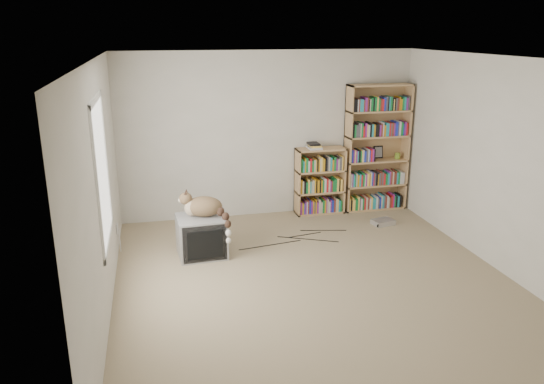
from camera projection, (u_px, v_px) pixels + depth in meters
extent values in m
cube|color=tan|center=(316.00, 283.00, 6.06)|extent=(4.50, 5.00, 0.01)
cube|color=silver|center=(269.00, 135.00, 8.02)|extent=(4.50, 0.02, 2.50)
cube|color=silver|center=(439.00, 282.00, 3.36)|extent=(4.50, 0.02, 2.50)
cube|color=silver|center=(101.00, 192.00, 5.21)|extent=(0.02, 5.00, 2.50)
cube|color=silver|center=(503.00, 167.00, 6.17)|extent=(0.02, 5.00, 2.50)
cube|color=white|center=(322.00, 59.00, 5.32)|extent=(4.50, 5.00, 0.02)
cube|color=white|center=(102.00, 172.00, 5.36)|extent=(0.02, 1.22, 1.52)
cube|color=gray|center=(201.00, 236.00, 6.75)|extent=(0.63, 0.57, 0.52)
cube|color=black|center=(205.00, 244.00, 6.52)|extent=(0.55, 0.06, 0.48)
cube|color=black|center=(205.00, 245.00, 6.50)|extent=(0.44, 0.04, 0.36)
cube|color=black|center=(200.00, 234.00, 6.86)|extent=(0.37, 0.32, 0.31)
ellipsoid|color=#3D2819|center=(204.00, 206.00, 6.69)|extent=(0.51, 0.39, 0.25)
ellipsoid|color=#3D2819|center=(214.00, 207.00, 6.69)|extent=(0.25, 0.27, 0.19)
ellipsoid|color=tan|center=(192.00, 208.00, 6.67)|extent=(0.21, 0.21, 0.21)
ellipsoid|color=#3D2819|center=(186.00, 198.00, 6.64)|extent=(0.19, 0.19, 0.16)
sphere|color=beige|center=(181.00, 200.00, 6.65)|extent=(0.08, 0.08, 0.06)
cone|color=black|center=(185.00, 194.00, 6.59)|extent=(0.07, 0.08, 0.08)
cone|color=black|center=(186.00, 192.00, 6.67)|extent=(0.07, 0.08, 0.08)
cube|color=tan|center=(348.00, 150.00, 8.21)|extent=(0.02, 0.30, 1.99)
cube|color=tan|center=(405.00, 147.00, 8.41)|extent=(0.03, 0.30, 1.99)
cube|color=tan|center=(373.00, 147.00, 8.44)|extent=(0.99, 0.03, 1.99)
cube|color=tan|center=(380.00, 85.00, 8.02)|extent=(0.99, 0.30, 0.02)
cube|color=tan|center=(373.00, 207.00, 8.60)|extent=(0.99, 0.30, 0.03)
cube|color=tan|center=(374.00, 184.00, 8.48)|extent=(0.99, 0.30, 0.03)
cube|color=tan|center=(376.00, 160.00, 8.37)|extent=(0.99, 0.30, 0.02)
cube|color=tan|center=(377.00, 136.00, 8.25)|extent=(0.99, 0.30, 0.02)
cube|color=tan|center=(379.00, 111.00, 8.14)|extent=(0.99, 0.30, 0.02)
cube|color=red|center=(373.00, 201.00, 8.57)|extent=(0.91, 0.24, 0.19)
cube|color=#1C2FBC|center=(375.00, 178.00, 8.45)|extent=(0.91, 0.24, 0.19)
cube|color=#147534|center=(376.00, 154.00, 8.34)|extent=(0.91, 0.24, 0.19)
cube|color=#B9B098|center=(378.00, 129.00, 8.22)|extent=(0.91, 0.24, 0.19)
cube|color=black|center=(379.00, 104.00, 8.11)|extent=(0.91, 0.24, 0.19)
cube|color=tan|center=(297.00, 182.00, 8.18)|extent=(0.03, 0.30, 1.04)
cube|color=tan|center=(342.00, 180.00, 8.33)|extent=(0.02, 0.30, 1.04)
cube|color=tan|center=(317.00, 179.00, 8.38)|extent=(0.76, 0.03, 1.04)
cube|color=tan|center=(321.00, 149.00, 8.10)|extent=(0.76, 0.30, 0.02)
cube|color=tan|center=(319.00, 212.00, 8.40)|extent=(0.76, 0.30, 0.03)
cube|color=tan|center=(320.00, 191.00, 8.30)|extent=(0.76, 0.30, 0.03)
cube|color=tan|center=(320.00, 170.00, 8.20)|extent=(0.76, 0.30, 0.02)
cube|color=red|center=(319.00, 205.00, 8.37)|extent=(0.68, 0.24, 0.19)
cube|color=#1C2FBC|center=(320.00, 185.00, 8.27)|extent=(0.68, 0.24, 0.19)
cube|color=#147534|center=(320.00, 164.00, 8.17)|extent=(0.68, 0.24, 0.19)
cube|color=red|center=(314.00, 146.00, 8.07)|extent=(0.21, 0.28, 0.09)
cylinder|color=olive|center=(397.00, 156.00, 8.43)|extent=(0.08, 0.08, 0.09)
cube|color=black|center=(378.00, 152.00, 8.44)|extent=(0.15, 0.05, 0.20)
cube|color=silver|center=(383.00, 222.00, 7.88)|extent=(0.35, 0.28, 0.07)
cube|color=silver|center=(117.00, 229.00, 6.84)|extent=(0.01, 0.08, 0.13)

